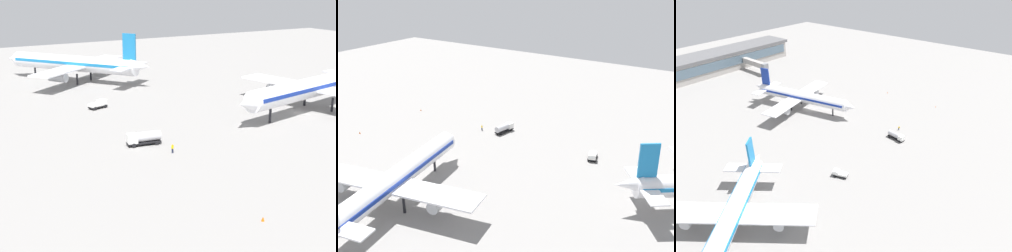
% 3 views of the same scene
% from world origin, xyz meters
% --- Properties ---
extents(ground, '(288.00, 288.00, 0.00)m').
position_xyz_m(ground, '(0.00, 0.00, 0.00)').
color(ground, gray).
extents(airplane_at_gate, '(40.40, 49.70, 15.24)m').
position_xyz_m(airplane_at_gate, '(0.52, -4.07, 5.54)').
color(airplane_at_gate, white).
rests_on(airplane_at_gate, ground).
extents(fuel_truck, '(2.92, 6.51, 2.50)m').
position_xyz_m(fuel_truck, '(-2.61, 40.73, 1.39)').
color(fuel_truck, black).
rests_on(fuel_truck, ground).
extents(pushback_tractor, '(3.29, 4.77, 1.90)m').
position_xyz_m(pushback_tractor, '(26.44, 38.19, 0.97)').
color(pushback_tractor, black).
rests_on(pushback_tractor, ground).
extents(ground_crew_worker, '(0.47, 0.56, 1.67)m').
position_xyz_m(ground_crew_worker, '(-9.00, 38.29, 0.85)').
color(ground_crew_worker, '#1E2338').
rests_on(ground_crew_worker, ground).
extents(safety_cone_near_gate, '(0.44, 0.44, 0.60)m').
position_xyz_m(safety_cone_near_gate, '(-37.26, 16.09, 0.30)').
color(safety_cone_near_gate, '#EA590C').
rests_on(safety_cone_near_gate, ground).
extents(safety_cone_mid_apron, '(0.44, 0.44, 0.60)m').
position_xyz_m(safety_cone_mid_apron, '(-36.74, 40.81, 0.30)').
color(safety_cone_mid_apron, '#EA590C').
rests_on(safety_cone_mid_apron, ground).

